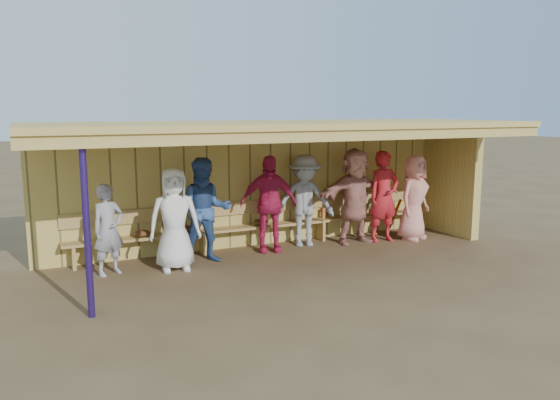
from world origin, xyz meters
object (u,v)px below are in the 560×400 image
at_px(player_c, 206,211).
at_px(player_f, 355,196).
at_px(player_e, 304,201).
at_px(player_g, 384,197).
at_px(bench, 263,220).
at_px(player_a, 108,230).
at_px(player_b, 175,219).
at_px(player_d, 268,204).
at_px(player_h, 414,197).

xyz_separation_m(player_c, player_f, (3.19, 0.07, 0.04)).
relative_size(player_e, player_g, 0.97).
distance_m(player_e, bench, 0.91).
relative_size(player_a, player_f, 0.78).
bearing_deg(bench, player_f, -17.59).
xyz_separation_m(player_c, player_e, (2.17, 0.33, -0.02)).
bearing_deg(player_e, player_f, 2.83).
bearing_deg(player_b, bench, 30.65).
bearing_deg(player_b, player_e, 18.89).
height_order(player_d, bench, player_d).
distance_m(player_b, bench, 2.23).
relative_size(player_d, player_h, 1.04).
xyz_separation_m(player_g, bench, (-2.41, 0.70, -0.41)).
bearing_deg(player_h, player_d, 150.46).
distance_m(player_h, bench, 3.21).
xyz_separation_m(player_a, bench, (3.08, 0.66, -0.23)).
distance_m(player_a, player_e, 3.86).
bearing_deg(player_g, bench, 166.46).
relative_size(player_f, player_h, 1.09).
relative_size(player_a, bench, 0.20).
relative_size(player_c, player_h, 1.05).
bearing_deg(player_b, player_f, 12.02).
distance_m(player_g, bench, 2.54).
height_order(player_d, player_e, player_d).
bearing_deg(player_f, player_h, -10.91).
relative_size(player_d, player_e, 1.02).
bearing_deg(player_f, player_a, -178.55).
distance_m(player_a, bench, 3.16).
distance_m(player_f, bench, 1.93).
bearing_deg(player_h, player_b, 158.39).
xyz_separation_m(player_b, player_e, (2.79, 0.55, 0.04)).
bearing_deg(player_d, bench, 95.95).
xyz_separation_m(player_c, player_d, (1.33, 0.23, -0.01)).
bearing_deg(player_e, player_b, -151.61).
bearing_deg(player_b, player_a, 177.03).
bearing_deg(player_c, player_e, 23.21).
height_order(player_b, player_f, player_f).
bearing_deg(player_h, player_c, 155.60).
xyz_separation_m(player_a, player_f, (4.87, 0.09, 0.22)).
bearing_deg(player_c, player_h, 12.11).
height_order(player_b, player_c, player_c).
distance_m(player_a, player_d, 3.02).
xyz_separation_m(player_a, player_c, (1.68, 0.02, 0.18)).
bearing_deg(player_h, player_f, 146.73).
distance_m(player_c, player_d, 1.35).
xyz_separation_m(player_b, player_f, (3.82, 0.29, 0.10)).
xyz_separation_m(player_e, bench, (-0.76, 0.31, -0.39)).
height_order(player_b, player_h, player_h).
bearing_deg(player_a, bench, -11.08).
distance_m(player_a, player_b, 1.08).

